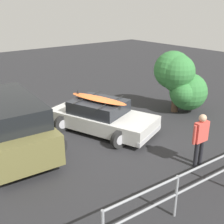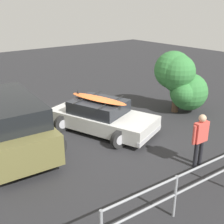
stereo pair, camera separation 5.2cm
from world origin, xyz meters
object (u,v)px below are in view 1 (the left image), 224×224
Objects in this scene: sedan_car at (101,116)px; person_bystander at (201,136)px; bush_near_left at (180,79)px; suv_car at (9,124)px.

person_bystander is at bearing 100.56° from sedan_car.
sedan_car is 4.14m from bush_near_left.
bush_near_left is at bearing 171.21° from suv_car.
sedan_car is 1.64× the size of bush_near_left.
bush_near_left reaches higher than person_bystander.
sedan_car is at bearing -79.44° from person_bystander.
person_bystander is 4.77m from bush_near_left.
bush_near_left is at bearing -133.39° from person_bystander.
person_bystander is (-4.09, 4.58, 0.05)m from suv_car.
bush_near_left reaches higher than suv_car.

